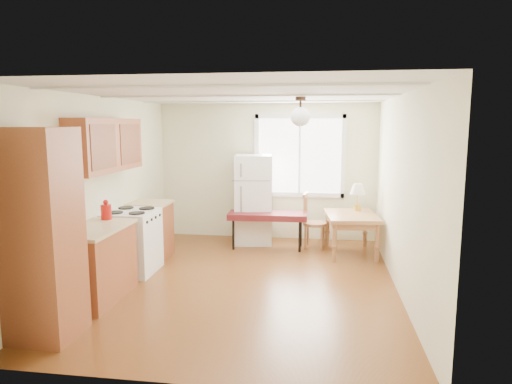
% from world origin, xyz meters
% --- Properties ---
extents(room_shell, '(4.60, 5.60, 2.62)m').
position_xyz_m(room_shell, '(0.00, 0.00, 1.25)').
color(room_shell, '#552B11').
rests_on(room_shell, ground).
extents(kitchen_run, '(0.65, 3.40, 2.20)m').
position_xyz_m(kitchen_run, '(-1.72, -0.63, 0.84)').
color(kitchen_run, brown).
rests_on(kitchen_run, ground).
extents(window_unit, '(1.64, 0.05, 1.51)m').
position_xyz_m(window_unit, '(0.60, 2.47, 1.55)').
color(window_unit, white).
rests_on(window_unit, room_shell).
extents(pendant_light, '(0.26, 0.26, 0.40)m').
position_xyz_m(pendant_light, '(0.70, 0.40, 2.24)').
color(pendant_light, black).
rests_on(pendant_light, room_shell).
extents(refrigerator, '(0.73, 0.73, 1.58)m').
position_xyz_m(refrigerator, '(-0.20, 2.10, 0.79)').
color(refrigerator, white).
rests_on(refrigerator, ground).
extents(bench, '(1.36, 0.55, 0.62)m').
position_xyz_m(bench, '(0.10, 1.76, 0.55)').
color(bench, '#561419').
rests_on(bench, ground).
extents(dining_table, '(0.91, 1.15, 0.67)m').
position_xyz_m(dining_table, '(1.50, 1.60, 0.56)').
color(dining_table, '#945F39').
rests_on(dining_table, ground).
extents(chair, '(0.43, 0.42, 0.94)m').
position_xyz_m(chair, '(0.82, 1.91, 0.53)').
color(chair, '#945F39').
rests_on(chair, ground).
extents(table_lamp, '(0.26, 0.26, 0.46)m').
position_xyz_m(table_lamp, '(1.62, 1.94, 1.00)').
color(table_lamp, gold).
rests_on(table_lamp, dining_table).
extents(coffee_maker, '(0.20, 0.25, 0.35)m').
position_xyz_m(coffee_maker, '(-1.72, -1.32, 1.03)').
color(coffee_maker, black).
rests_on(coffee_maker, kitchen_run).
extents(kettle, '(0.14, 0.14, 0.26)m').
position_xyz_m(kettle, '(-1.75, -0.40, 1.01)').
color(kettle, red).
rests_on(kettle, kitchen_run).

